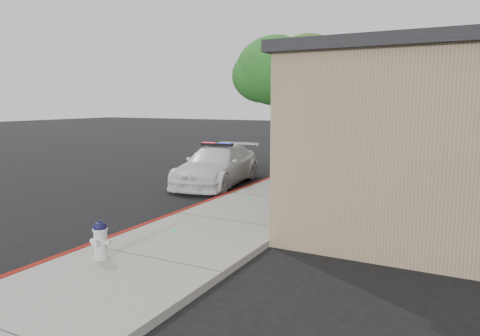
% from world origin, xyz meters
% --- Properties ---
extents(ground, '(120.00, 120.00, 0.00)m').
position_xyz_m(ground, '(0.00, 0.00, 0.00)').
color(ground, black).
rests_on(ground, ground).
extents(sidewalk, '(3.20, 60.00, 0.15)m').
position_xyz_m(sidewalk, '(1.60, 3.00, 0.07)').
color(sidewalk, '#9C988D').
rests_on(sidewalk, ground).
extents(red_curb, '(0.14, 60.00, 0.16)m').
position_xyz_m(red_curb, '(0.06, 3.00, 0.08)').
color(red_curb, maroon).
rests_on(red_curb, ground).
extents(clapboard_building, '(7.30, 20.89, 4.24)m').
position_xyz_m(clapboard_building, '(6.69, 9.00, 2.13)').
color(clapboard_building, '#A18469').
rests_on(clapboard_building, ground).
extents(police_car, '(2.64, 5.17, 1.55)m').
position_xyz_m(police_car, '(-1.43, 4.70, 0.72)').
color(police_car, white).
rests_on(police_car, ground).
extents(fire_hydrant, '(0.41, 0.36, 0.72)m').
position_xyz_m(fire_hydrant, '(0.87, -3.46, 0.51)').
color(fire_hydrant, silver).
rests_on(fire_hydrant, sidewalk).
extents(street_tree_near, '(3.05, 2.81, 5.15)m').
position_xyz_m(street_tree_near, '(0.71, 5.12, 3.99)').
color(street_tree_near, black).
rests_on(street_tree_near, sidewalk).
extents(street_tree_mid, '(3.20, 2.95, 5.63)m').
position_xyz_m(street_tree_mid, '(0.76, 8.39, 4.39)').
color(street_tree_mid, black).
rests_on(street_tree_mid, sidewalk).
extents(street_tree_far, '(2.94, 2.70, 5.11)m').
position_xyz_m(street_tree_far, '(1.16, 10.64, 3.99)').
color(street_tree_far, black).
rests_on(street_tree_far, sidewalk).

